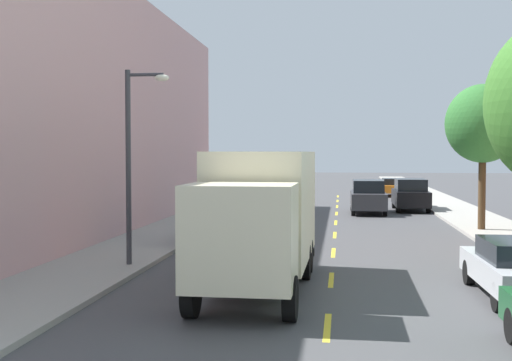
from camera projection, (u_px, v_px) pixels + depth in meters
ground_plane at (336, 217)px, 36.15m from camera, size 160.00×160.00×0.00m
sidewalk_left at (201, 218)px, 35.08m from camera, size 3.20×120.00×0.14m
sidewalk_right at (478, 221)px, 33.26m from camera, size 3.20×120.00×0.14m
lane_centerline_dashes at (335, 228)px, 30.70m from camera, size 0.14×47.20×0.01m
apartment_block_opposite at (6, 111)px, 27.77m from camera, size 10.00×36.00×10.55m
street_tree_third at (483, 124)px, 28.98m from camera, size 3.24×3.24×6.37m
street_lamp at (134, 150)px, 19.89m from camera, size 1.35×0.28×5.85m
delivery_box_truck at (261, 212)px, 17.11m from camera, size 2.49×7.84×3.54m
parked_suv_black at (410, 194)px, 40.02m from camera, size 1.98×4.81×1.93m
parked_suv_navy at (222, 218)px, 25.58m from camera, size 2.02×4.83×1.93m
parked_suv_sky at (247, 205)px, 31.81m from camera, size 2.01×4.82×1.93m
parked_sedan_orange at (393, 187)px, 53.46m from camera, size 1.90×4.54×1.43m
parked_hatchback_red at (274, 192)px, 46.39m from camera, size 1.79×4.02×1.50m
parked_sedan_champagne at (289, 183)px, 60.89m from camera, size 1.93×4.55×1.43m
moving_charcoal_sedan at (368, 196)px, 38.26m from camera, size 1.95×4.80×1.93m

